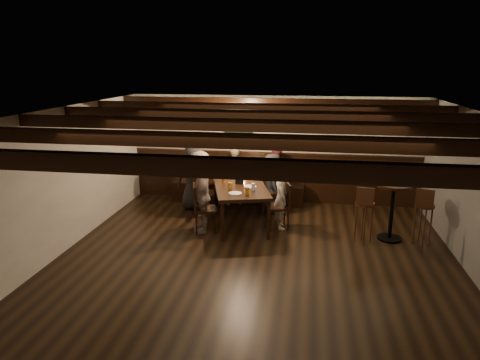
% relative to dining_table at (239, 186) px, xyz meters
% --- Properties ---
extents(room, '(7.00, 7.00, 7.00)m').
position_rel_dining_table_xyz_m(room, '(0.27, 0.23, 0.34)').
color(room, black).
rests_on(room, ground).
extents(dining_table, '(1.50, 2.31, 0.80)m').
position_rel_dining_table_xyz_m(dining_table, '(0.00, 0.00, 0.00)').
color(dining_table, black).
rests_on(dining_table, floor).
extents(chair_left_near, '(0.55, 0.55, 0.97)m').
position_rel_dining_table_xyz_m(chair_left_near, '(-0.82, 0.24, -0.43)').
color(chair_left_near, black).
rests_on(chair_left_near, floor).
extents(chair_left_far, '(0.51, 0.51, 0.91)m').
position_rel_dining_table_xyz_m(chair_left_far, '(-0.57, -0.63, -0.45)').
color(chair_left_far, black).
rests_on(chair_left_far, floor).
extents(chair_right_near, '(0.53, 0.53, 0.95)m').
position_rel_dining_table_xyz_m(chair_right_near, '(0.57, 0.63, -0.44)').
color(chair_right_near, black).
rests_on(chair_right_near, floor).
extents(chair_right_far, '(0.50, 0.50, 0.89)m').
position_rel_dining_table_xyz_m(chair_right_far, '(0.81, -0.24, -0.46)').
color(chair_right_far, black).
rests_on(chair_right_far, floor).
extents(person_bench_left, '(0.79, 0.62, 1.41)m').
position_rel_dining_table_xyz_m(person_bench_left, '(-1.11, 0.62, -0.03)').
color(person_bench_left, black).
rests_on(person_bench_left, floor).
extents(person_bench_centre, '(0.58, 0.46, 1.39)m').
position_rel_dining_table_xyz_m(person_bench_centre, '(-0.29, 1.01, -0.04)').
color(person_bench_centre, gray).
rests_on(person_bench_centre, floor).
extents(person_bench_right, '(0.75, 0.65, 1.32)m').
position_rel_dining_table_xyz_m(person_bench_right, '(0.62, 1.11, -0.07)').
color(person_bench_right, maroon).
rests_on(person_bench_right, floor).
extents(person_left_near, '(0.73, 0.99, 1.37)m').
position_rel_dining_table_xyz_m(person_left_near, '(-0.84, 0.23, -0.05)').
color(person_left_near, gray).
rests_on(person_left_near, floor).
extents(person_left_far, '(0.54, 0.87, 1.38)m').
position_rel_dining_table_xyz_m(person_left_far, '(-0.60, -0.64, -0.04)').
color(person_left_far, gray).
rests_on(person_left_far, floor).
extents(person_right_near, '(0.56, 0.71, 1.28)m').
position_rel_dining_table_xyz_m(person_right_near, '(0.60, 0.64, -0.09)').
color(person_right_near, '#252528').
rests_on(person_right_near, floor).
extents(person_right_far, '(0.39, 0.50, 1.20)m').
position_rel_dining_table_xyz_m(person_right_far, '(0.84, -0.23, -0.13)').
color(person_right_far, '#ADA393').
rests_on(person_right_far, floor).
extents(pint_a, '(0.07, 0.07, 0.14)m').
position_rel_dining_table_xyz_m(pint_a, '(-0.46, 0.60, 0.14)').
color(pint_a, '#BF7219').
rests_on(pint_a, dining_table).
extents(pint_b, '(0.07, 0.07, 0.14)m').
position_rel_dining_table_xyz_m(pint_b, '(0.06, 0.69, 0.14)').
color(pint_b, '#BF7219').
rests_on(pint_b, dining_table).
extents(pint_c, '(0.07, 0.07, 0.14)m').
position_rel_dining_table_xyz_m(pint_c, '(-0.32, 0.01, 0.14)').
color(pint_c, '#BF7219').
rests_on(pint_c, dining_table).
extents(pint_d, '(0.07, 0.07, 0.14)m').
position_rel_dining_table_xyz_m(pint_d, '(0.23, 0.27, 0.14)').
color(pint_d, silver).
rests_on(pint_d, dining_table).
extents(pint_e, '(0.07, 0.07, 0.14)m').
position_rel_dining_table_xyz_m(pint_e, '(-0.09, -0.49, 0.14)').
color(pint_e, '#BF7219').
rests_on(pint_e, dining_table).
extents(pint_f, '(0.07, 0.07, 0.14)m').
position_rel_dining_table_xyz_m(pint_f, '(0.34, -0.47, 0.14)').
color(pint_f, silver).
rests_on(pint_f, dining_table).
extents(pint_g, '(0.07, 0.07, 0.14)m').
position_rel_dining_table_xyz_m(pint_g, '(0.27, -0.76, 0.14)').
color(pint_g, '#BF7219').
rests_on(pint_g, dining_table).
extents(plate_near, '(0.24, 0.24, 0.01)m').
position_rel_dining_table_xyz_m(plate_near, '(0.05, -0.71, 0.07)').
color(plate_near, white).
rests_on(plate_near, dining_table).
extents(plate_far, '(0.24, 0.24, 0.01)m').
position_rel_dining_table_xyz_m(plate_far, '(0.25, -0.24, 0.07)').
color(plate_far, white).
rests_on(plate_far, dining_table).
extents(condiment_caddy, '(0.15, 0.10, 0.12)m').
position_rel_dining_table_xyz_m(condiment_caddy, '(0.01, -0.05, 0.13)').
color(condiment_caddy, black).
rests_on(condiment_caddy, dining_table).
extents(candle, '(0.05, 0.05, 0.05)m').
position_rel_dining_table_xyz_m(candle, '(0.03, 0.32, 0.09)').
color(candle, beige).
rests_on(candle, dining_table).
extents(high_top_table, '(0.59, 0.59, 1.04)m').
position_rel_dining_table_xyz_m(high_top_table, '(2.84, -0.49, -0.05)').
color(high_top_table, black).
rests_on(high_top_table, floor).
extents(bar_stool_left, '(0.34, 0.36, 1.05)m').
position_rel_dining_table_xyz_m(bar_stool_left, '(2.34, -0.69, -0.34)').
color(bar_stool_left, black).
rests_on(bar_stool_left, floor).
extents(bar_stool_right, '(0.36, 0.38, 1.05)m').
position_rel_dining_table_xyz_m(bar_stool_right, '(3.34, -0.64, -0.34)').
color(bar_stool_right, black).
rests_on(bar_stool_right, floor).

